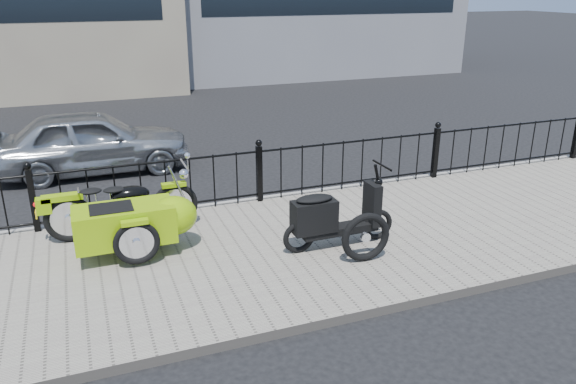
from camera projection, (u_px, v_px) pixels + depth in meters
name	position (u px, v px, depth m)	size (l,w,h in m)	color
ground	(287.00, 237.00, 8.48)	(120.00, 120.00, 0.00)	black
sidewalk	(299.00, 247.00, 8.03)	(30.00, 3.80, 0.12)	gray
curb	(257.00, 201.00, 9.72)	(30.00, 0.10, 0.12)	gray
iron_fence	(259.00, 175.00, 9.42)	(14.11, 0.11, 1.08)	black
motorcycle_sidecar	(137.00, 218.00, 7.66)	(2.28, 1.48, 0.98)	black
scooter	(332.00, 218.00, 7.75)	(1.68, 0.49, 1.14)	black
spare_tire	(366.00, 237.00, 7.38)	(0.69, 0.69, 0.10)	black
sedan_car	(92.00, 141.00, 11.20)	(1.52, 3.77, 1.28)	#A3A6AA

